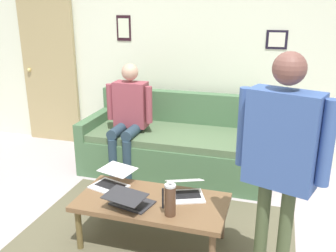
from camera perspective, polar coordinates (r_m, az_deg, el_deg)
ground_plane at (r=3.22m, az=-5.42°, el=-18.17°), size 7.68×7.68×0.00m
area_rug at (r=3.20m, az=-3.00°, el=-18.31°), size 2.30×2.00×0.01m
back_wall at (r=4.74m, az=4.21°, el=11.36°), size 7.04×0.11×2.70m
interior_door at (r=5.52m, az=-17.64°, el=8.12°), size 0.82×0.09×2.05m
couch at (r=4.44m, az=0.97°, el=-3.01°), size 2.08×0.93×0.88m
coffee_table at (r=3.08m, az=-2.48°, el=-11.92°), size 1.21×0.60×0.40m
laptop_left at (r=3.11m, az=2.58°, el=-9.85°), size 0.39×0.39×0.16m
laptop_center at (r=3.30m, az=-8.54°, el=-8.24°), size 0.38×0.41×0.13m
laptop_right at (r=2.97m, az=-5.82°, el=-11.27°), size 0.38×0.38×0.13m
french_press at (r=2.80m, az=0.32°, el=-11.20°), size 0.11×0.09×0.28m
person_standing at (r=2.34m, az=16.91°, el=-3.74°), size 0.57×0.31×1.66m
person_seated at (r=4.25m, az=-6.07°, el=1.96°), size 0.55×0.51×1.28m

